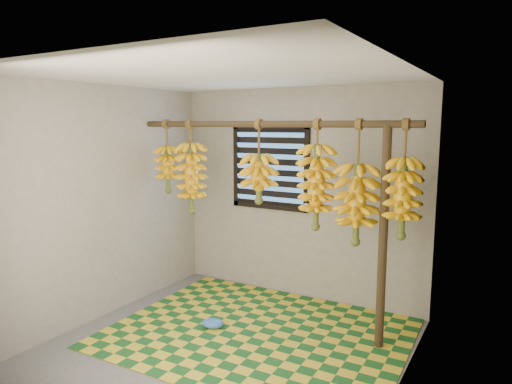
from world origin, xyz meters
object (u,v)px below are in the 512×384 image
Objects in this scene: banana_bunch_a at (168,169)px; plastic_bag at (213,323)px; banana_bunch_b at (191,178)px; banana_bunch_e at (357,204)px; woven_mat at (258,333)px; banana_bunch_f at (403,198)px; banana_bunch_c at (259,178)px; support_post at (383,240)px; banana_bunch_d at (316,187)px.

plastic_bag is at bearing -26.21° from banana_bunch_a.
plastic_bag is at bearing -37.63° from banana_bunch_b.
banana_bunch_b and banana_bunch_e have the same top height.
banana_bunch_b is at bearing 162.79° from woven_mat.
banana_bunch_a is 0.80× the size of banana_bunch_f.
banana_bunch_f is at bearing 0.00° from banana_bunch_b.
banana_bunch_e is 0.41m from banana_bunch_f.
banana_bunch_f reaches higher than woven_mat.
banana_bunch_a is (-0.92, 0.45, 1.45)m from plastic_bag.
banana_bunch_f is at bearing 0.00° from banana_bunch_c.
banana_bunch_b is 2.25m from banana_bunch_f.
banana_bunch_a reaches higher than support_post.
banana_bunch_b is 1.86m from banana_bunch_e.
plastic_bag is 1.55m from banana_bunch_b.
woven_mat is at bearing -144.69° from banana_bunch_d.
banana_bunch_a is at bearing 180.00° from banana_bunch_b.
banana_bunch_b is 1.23× the size of banana_bunch_c.
banana_bunch_d is 1.01× the size of banana_bunch_f.
plastic_bag reaches higher than woven_mat.
banana_bunch_a is at bearing 153.79° from plastic_bag.
banana_bunch_a is 1.18m from banana_bunch_c.
banana_bunch_c is (0.26, 0.45, 1.41)m from plastic_bag.
banana_bunch_b is 0.99× the size of banana_bunch_d.
banana_bunch_e is (1.27, 0.45, 1.24)m from plastic_bag.
banana_bunch_d is at bearing 0.00° from banana_bunch_b.
banana_bunch_d is (-0.64, 0.00, 0.42)m from support_post.
banana_bunch_b is 1.47m from banana_bunch_d.
banana_bunch_e is (1.86, 0.00, -0.13)m from banana_bunch_b.
plastic_bag is 0.22× the size of banana_bunch_b.
banana_bunch_a is at bearing 180.00° from banana_bunch_c.
woven_mat is at bearing -61.64° from banana_bunch_c.
plastic_bag is at bearing -162.34° from woven_mat.
banana_bunch_a reaches higher than woven_mat.
banana_bunch_a and banana_bunch_d have the same top height.
plastic_bag is at bearing -164.77° from banana_bunch_f.
plastic_bag is 1.83m from banana_bunch_e.
banana_bunch_f is at bearing 15.23° from plastic_bag.
banana_bunch_d is 0.41m from banana_bunch_e.
banana_bunch_c reaches higher than support_post.
plastic_bag is 0.22× the size of banana_bunch_d.
woven_mat is at bearing -13.14° from banana_bunch_a.
banana_bunch_f is at bearing 0.00° from banana_bunch_e.
banana_bunch_f is (1.23, 0.32, 1.38)m from woven_mat.
banana_bunch_b is 0.85m from banana_bunch_c.
banana_bunch_e reaches higher than woven_mat.
banana_bunch_b and banana_bunch_c have the same top height.
banana_bunch_c is 1.41m from banana_bunch_f.
banana_bunch_c is at bearing 60.03° from plastic_bag.
banana_bunch_b is at bearing 180.00° from banana_bunch_c.
banana_bunch_f is (1.40, 0.00, -0.08)m from banana_bunch_c.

